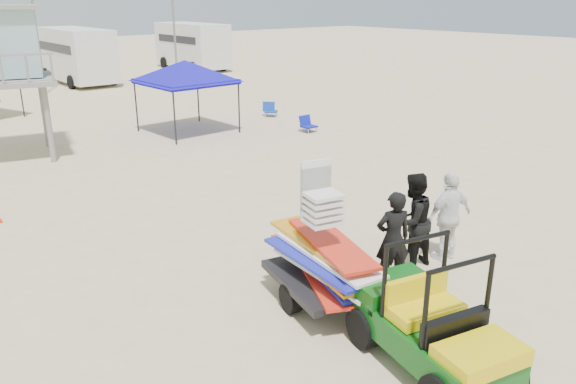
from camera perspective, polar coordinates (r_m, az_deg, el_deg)
ground at (r=9.72m, az=9.24°, el=-12.44°), size 140.00×140.00×0.00m
utility_cart at (r=8.23m, az=14.59°, el=-12.17°), size 1.72×2.64×1.85m
surf_trailer at (r=9.55m, az=3.30°, el=-6.47°), size 1.76×2.63×2.28m
man_left at (r=10.38m, az=10.61°, el=-4.72°), size 0.78×0.67×1.82m
man_mid at (r=11.12m, az=12.48°, el=-2.88°), size 0.96×0.76×1.93m
man_right at (r=11.65m, az=16.03°, el=-2.39°), size 1.15×0.65×1.84m
canopy_blue at (r=22.22m, az=-10.44°, el=12.67°), size 3.15×3.15×3.19m
beach_chair_b at (r=22.33m, az=1.96°, el=6.94°), size 0.55×0.59×0.64m
beach_chair_c at (r=25.31m, az=-1.89°, el=8.41°), size 0.74×0.86×0.64m
rv_mid_right at (r=37.56m, az=-20.74°, el=13.06°), size 2.64×7.00×3.25m
rv_far_right at (r=42.69m, az=-9.72°, el=14.59°), size 2.64×6.60×3.25m
light_pole_left at (r=33.67m, az=-24.36°, el=15.81°), size 0.14×0.14×8.00m
light_pole_right at (r=38.50m, az=-11.58°, el=17.29°), size 0.14×0.14×8.00m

